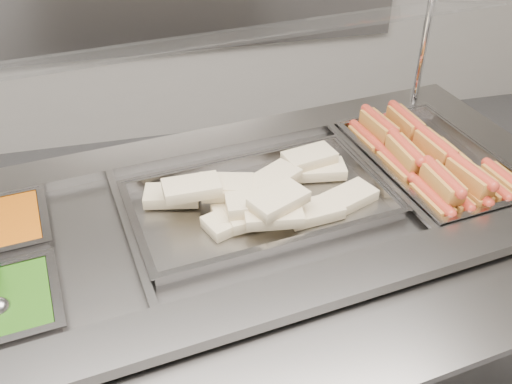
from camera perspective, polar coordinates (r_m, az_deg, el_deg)
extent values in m
cube|color=slate|center=(1.98, -1.47, -12.50)|extent=(2.01, 1.07, 0.93)
cube|color=gray|center=(1.40, 3.68, -10.18)|extent=(2.00, 0.42, 0.03)
cube|color=gray|center=(1.95, -5.54, 4.81)|extent=(2.00, 0.42, 0.03)
cube|color=gray|center=(2.10, 22.97, 4.41)|extent=(0.22, 0.62, 0.03)
cube|color=black|center=(1.73, -1.65, -4.67)|extent=(1.80, 0.85, 0.02)
cube|color=gray|center=(1.82, 11.94, 2.10)|extent=(0.11, 0.60, 0.01)
cube|color=gray|center=(1.59, -12.62, -3.71)|extent=(0.11, 0.60, 0.01)
cube|color=gray|center=(1.32, 6.92, -16.37)|extent=(1.94, 0.54, 0.02)
cylinder|color=silver|center=(2.16, 16.50, 14.23)|extent=(0.03, 0.03, 0.47)
cube|color=silver|center=(1.63, -4.75, 14.90)|extent=(1.79, 0.56, 0.09)
cube|color=#AF6A24|center=(1.75, 17.09, -1.11)|extent=(0.07, 0.17, 0.06)
cylinder|color=red|center=(1.74, 17.24, -0.44)|extent=(0.05, 0.18, 0.03)
cube|color=#AF6A24|center=(1.87, 13.83, 2.18)|extent=(0.08, 0.17, 0.06)
cylinder|color=red|center=(1.86, 13.92, 2.75)|extent=(0.06, 0.18, 0.03)
cube|color=#AF6A24|center=(2.00, 10.93, 4.92)|extent=(0.08, 0.17, 0.06)
cylinder|color=red|center=(1.98, 11.01, 5.54)|extent=(0.06, 0.18, 0.03)
cube|color=#AF6A24|center=(1.79, 18.79, -0.62)|extent=(0.07, 0.17, 0.06)
cylinder|color=red|center=(1.77, 18.95, 0.03)|extent=(0.05, 0.18, 0.03)
cube|color=#AF6A24|center=(1.90, 15.48, 2.54)|extent=(0.08, 0.17, 0.06)
cylinder|color=red|center=(1.89, 15.59, 3.14)|extent=(0.06, 0.18, 0.03)
cube|color=#AF6A24|center=(2.03, 12.53, 5.26)|extent=(0.07, 0.17, 0.06)
cylinder|color=red|center=(2.02, 12.62, 5.86)|extent=(0.05, 0.18, 0.03)
cube|color=#AF6A24|center=(1.83, 20.47, -0.05)|extent=(0.07, 0.16, 0.06)
cylinder|color=red|center=(1.81, 20.61, 0.49)|extent=(0.05, 0.18, 0.03)
cube|color=#AF6A24|center=(1.94, 17.11, 2.97)|extent=(0.08, 0.17, 0.06)
cylinder|color=red|center=(1.93, 17.22, 3.51)|extent=(0.06, 0.18, 0.03)
cube|color=#AF6A24|center=(2.06, 14.11, 5.60)|extent=(0.08, 0.17, 0.06)
cylinder|color=red|center=(2.05, 14.21, 6.17)|extent=(0.05, 0.18, 0.03)
cube|color=#AF6A24|center=(1.87, 22.03, 0.33)|extent=(0.08, 0.17, 0.06)
cylinder|color=red|center=(1.86, 22.19, 0.94)|extent=(0.06, 0.18, 0.03)
cube|color=#AF6A24|center=(1.98, 18.67, 3.33)|extent=(0.07, 0.16, 0.06)
cylinder|color=red|center=(1.97, 18.79, 3.87)|extent=(0.05, 0.18, 0.03)
cube|color=#AF6A24|center=(2.10, 15.63, 5.86)|extent=(0.08, 0.17, 0.06)
cylinder|color=red|center=(2.09, 15.74, 6.46)|extent=(0.06, 0.18, 0.03)
cube|color=#AF6A24|center=(1.91, 23.53, 0.81)|extent=(0.08, 0.17, 0.06)
cylinder|color=red|center=(1.90, 23.69, 1.35)|extent=(0.06, 0.18, 0.03)
cube|color=#AF6A24|center=(1.75, 18.13, 0.86)|extent=(0.07, 0.16, 0.06)
cylinder|color=red|center=(1.73, 18.27, 1.49)|extent=(0.05, 0.18, 0.03)
cube|color=#AF6A24|center=(1.85, 14.70, 3.77)|extent=(0.07, 0.16, 0.06)
cylinder|color=red|center=(1.84, 14.81, 4.38)|extent=(0.05, 0.18, 0.03)
cube|color=#AF6A24|center=(1.99, 12.16, 6.46)|extent=(0.08, 0.17, 0.06)
cylinder|color=red|center=(1.97, 12.24, 7.05)|extent=(0.06, 0.18, 0.03)
cube|color=#AF6A24|center=(1.80, 20.63, 1.42)|extent=(0.09, 0.17, 0.06)
cylinder|color=red|center=(1.79, 20.78, 2.04)|extent=(0.07, 0.18, 0.03)
cube|color=#AF6A24|center=(1.91, 17.45, 4.25)|extent=(0.08, 0.17, 0.06)
cylinder|color=red|center=(1.90, 17.57, 4.85)|extent=(0.06, 0.18, 0.03)
cube|color=#AF6A24|center=(2.03, 14.67, 6.78)|extent=(0.07, 0.16, 0.06)
cylinder|color=red|center=(2.02, 14.77, 7.36)|extent=(0.05, 0.18, 0.03)
cube|color=beige|center=(1.70, -8.43, -0.34)|extent=(0.17, 0.12, 0.03)
cube|color=beige|center=(1.64, 5.82, -1.92)|extent=(0.17, 0.11, 0.03)
cube|color=beige|center=(1.69, -0.80, -0.36)|extent=(0.17, 0.11, 0.03)
cube|color=beige|center=(1.62, -1.42, -2.07)|extent=(0.17, 0.11, 0.03)
cube|color=beige|center=(1.71, 9.29, -0.51)|extent=(0.18, 0.15, 0.03)
cube|color=beige|center=(1.61, -0.10, -2.35)|extent=(0.17, 0.11, 0.03)
cube|color=beige|center=(1.60, -2.35, -2.77)|extent=(0.18, 0.14, 0.03)
cube|color=beige|center=(1.81, 6.36, 2.25)|extent=(0.17, 0.11, 0.03)
cube|color=beige|center=(1.66, -3.06, 0.65)|extent=(0.18, 0.13, 0.03)
cube|color=beige|center=(1.80, 5.36, 3.48)|extent=(0.18, 0.12, 0.03)
cube|color=beige|center=(1.59, -0.14, -1.10)|extent=(0.16, 0.10, 0.03)
cube|color=beige|center=(1.70, 1.78, 1.33)|extent=(0.18, 0.16, 0.03)
cube|color=beige|center=(1.56, 1.77, -2.33)|extent=(0.17, 0.11, 0.03)
cube|color=beige|center=(1.66, -2.65, 0.29)|extent=(0.18, 0.12, 0.03)
cube|color=beige|center=(1.61, -6.46, 0.42)|extent=(0.16, 0.10, 0.03)
cube|color=beige|center=(1.56, 2.28, -0.81)|extent=(0.18, 0.15, 0.03)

